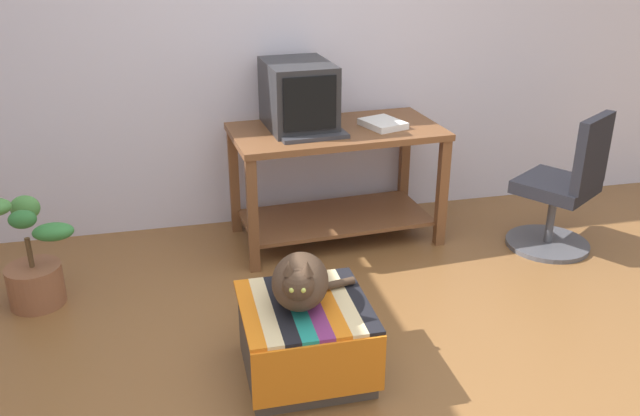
{
  "coord_description": "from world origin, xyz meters",
  "views": [
    {
      "loc": [
        -0.71,
        -2.28,
        1.94
      ],
      "look_at": [
        0.02,
        0.85,
        0.55
      ],
      "focal_mm": 37.83,
      "sensor_mm": 36.0,
      "label": 1
    }
  ],
  "objects_px": {
    "keyboard": "(314,136)",
    "cat": "(300,281)",
    "office_chair": "(564,192)",
    "book": "(383,124)",
    "tv_monitor": "(298,96)",
    "potted_plant": "(33,266)",
    "ottoman_with_blanket": "(305,339)",
    "desk": "(336,165)"
  },
  "relations": [
    {
      "from": "desk",
      "to": "cat",
      "type": "xyz_separation_m",
      "value": [
        -0.51,
        -1.35,
        -0.03
      ]
    },
    {
      "from": "desk",
      "to": "potted_plant",
      "type": "bearing_deg",
      "value": -170.08
    },
    {
      "from": "ottoman_with_blanket",
      "to": "potted_plant",
      "type": "bearing_deg",
      "value": 144.28
    },
    {
      "from": "ottoman_with_blanket",
      "to": "cat",
      "type": "relative_size",
      "value": 1.31
    },
    {
      "from": "keyboard",
      "to": "cat",
      "type": "distance_m",
      "value": 1.26
    },
    {
      "from": "tv_monitor",
      "to": "keyboard",
      "type": "height_order",
      "value": "tv_monitor"
    },
    {
      "from": "ottoman_with_blanket",
      "to": "book",
      "type": "bearing_deg",
      "value": 59.54
    },
    {
      "from": "desk",
      "to": "potted_plant",
      "type": "distance_m",
      "value": 1.86
    },
    {
      "from": "tv_monitor",
      "to": "cat",
      "type": "xyz_separation_m",
      "value": [
        -0.29,
        -1.43,
        -0.46
      ]
    },
    {
      "from": "potted_plant",
      "to": "office_chair",
      "type": "relative_size",
      "value": 0.71
    },
    {
      "from": "keyboard",
      "to": "potted_plant",
      "type": "relative_size",
      "value": 0.63
    },
    {
      "from": "book",
      "to": "keyboard",
      "type": "bearing_deg",
      "value": 177.41
    },
    {
      "from": "ottoman_with_blanket",
      "to": "office_chair",
      "type": "relative_size",
      "value": 0.66
    },
    {
      "from": "book",
      "to": "desk",
      "type": "bearing_deg",
      "value": 155.57
    },
    {
      "from": "desk",
      "to": "tv_monitor",
      "type": "relative_size",
      "value": 2.45
    },
    {
      "from": "desk",
      "to": "tv_monitor",
      "type": "bearing_deg",
      "value": 156.59
    },
    {
      "from": "keyboard",
      "to": "ottoman_with_blanket",
      "type": "bearing_deg",
      "value": -109.18
    },
    {
      "from": "desk",
      "to": "ottoman_with_blanket",
      "type": "bearing_deg",
      "value": -113.72
    },
    {
      "from": "desk",
      "to": "potted_plant",
      "type": "xyz_separation_m",
      "value": [
        -1.78,
        -0.44,
        -0.28
      ]
    },
    {
      "from": "book",
      "to": "tv_monitor",
      "type": "bearing_deg",
      "value": 149.54
    },
    {
      "from": "book",
      "to": "potted_plant",
      "type": "height_order",
      "value": "book"
    },
    {
      "from": "desk",
      "to": "book",
      "type": "height_order",
      "value": "book"
    },
    {
      "from": "tv_monitor",
      "to": "office_chair",
      "type": "relative_size",
      "value": 0.61
    },
    {
      "from": "cat",
      "to": "potted_plant",
      "type": "xyz_separation_m",
      "value": [
        -1.27,
        0.92,
        -0.25
      ]
    },
    {
      "from": "tv_monitor",
      "to": "potted_plant",
      "type": "relative_size",
      "value": 0.86
    },
    {
      "from": "cat",
      "to": "tv_monitor",
      "type": "bearing_deg",
      "value": 93.16
    },
    {
      "from": "keyboard",
      "to": "ottoman_with_blanket",
      "type": "xyz_separation_m",
      "value": [
        -0.32,
        -1.2,
        -0.57
      ]
    },
    {
      "from": "tv_monitor",
      "to": "office_chair",
      "type": "xyz_separation_m",
      "value": [
        1.55,
        -0.57,
        -0.55
      ]
    },
    {
      "from": "tv_monitor",
      "to": "keyboard",
      "type": "relative_size",
      "value": 1.35
    },
    {
      "from": "tv_monitor",
      "to": "cat",
      "type": "distance_m",
      "value": 1.53
    },
    {
      "from": "keyboard",
      "to": "book",
      "type": "relative_size",
      "value": 1.54
    },
    {
      "from": "desk",
      "to": "ottoman_with_blanket",
      "type": "distance_m",
      "value": 1.48
    },
    {
      "from": "potted_plant",
      "to": "book",
      "type": "bearing_deg",
      "value": 11.03
    },
    {
      "from": "keyboard",
      "to": "office_chair",
      "type": "xyz_separation_m",
      "value": [
        1.5,
        -0.32,
        -0.37
      ]
    },
    {
      "from": "keyboard",
      "to": "book",
      "type": "height_order",
      "value": "book"
    },
    {
      "from": "cat",
      "to": "office_chair",
      "type": "distance_m",
      "value": 2.03
    },
    {
      "from": "ottoman_with_blanket",
      "to": "cat",
      "type": "bearing_deg",
      "value": 146.79
    },
    {
      "from": "ottoman_with_blanket",
      "to": "office_chair",
      "type": "bearing_deg",
      "value": 25.72
    },
    {
      "from": "keyboard",
      "to": "potted_plant",
      "type": "height_order",
      "value": "keyboard"
    },
    {
      "from": "desk",
      "to": "ottoman_with_blanket",
      "type": "xyz_separation_m",
      "value": [
        -0.49,
        -1.36,
        -0.32
      ]
    },
    {
      "from": "book",
      "to": "cat",
      "type": "relative_size",
      "value": 0.58
    },
    {
      "from": "keyboard",
      "to": "cat",
      "type": "xyz_separation_m",
      "value": [
        -0.33,
        -1.19,
        -0.28
      ]
    }
  ]
}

